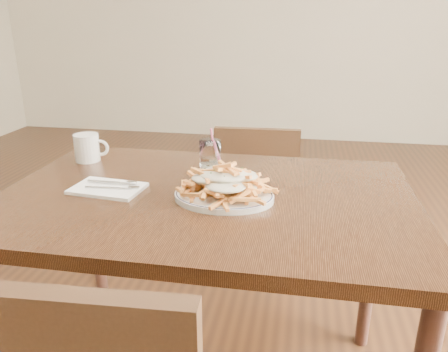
% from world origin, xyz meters
% --- Properties ---
extents(table, '(1.20, 0.80, 0.75)m').
position_xyz_m(table, '(0.00, 0.00, 0.67)').
color(table, black).
rests_on(table, ground).
extents(chair_far, '(0.38, 0.38, 0.79)m').
position_xyz_m(chair_far, '(0.08, 0.73, 0.45)').
color(chair_far, black).
rests_on(chair_far, ground).
extents(fries_plate, '(0.35, 0.32, 0.02)m').
position_xyz_m(fries_plate, '(0.06, -0.04, 0.76)').
color(fries_plate, white).
rests_on(fries_plate, table).
extents(loaded_fries, '(0.30, 0.26, 0.08)m').
position_xyz_m(loaded_fries, '(0.06, -0.04, 0.81)').
color(loaded_fries, '#E49546').
rests_on(loaded_fries, fries_plate).
extents(napkin, '(0.22, 0.15, 0.01)m').
position_xyz_m(napkin, '(-0.29, -0.03, 0.76)').
color(napkin, white).
rests_on(napkin, table).
extents(cutlery, '(0.18, 0.07, 0.01)m').
position_xyz_m(cutlery, '(-0.29, -0.02, 0.76)').
color(cutlery, silver).
rests_on(cutlery, napkin).
extents(water_glass, '(0.07, 0.07, 0.15)m').
position_xyz_m(water_glass, '(-0.02, 0.17, 0.80)').
color(water_glass, white).
rests_on(water_glass, table).
extents(coffee_mug, '(0.12, 0.09, 0.10)m').
position_xyz_m(coffee_mug, '(-0.48, 0.23, 0.80)').
color(coffee_mug, white).
rests_on(coffee_mug, table).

